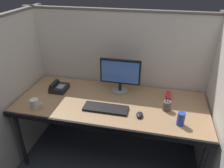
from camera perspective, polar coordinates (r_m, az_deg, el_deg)
cubicle_partition_rear at (r=2.52m, az=1.98°, el=1.58°), size 2.21×0.06×1.57m
cubicle_partition_left at (r=2.46m, az=-24.06°, el=-1.85°), size 0.06×1.41×1.57m
cubicle_partition_right at (r=2.10m, az=26.73°, el=-7.91°), size 0.06×1.41×1.57m
desk at (r=2.19m, az=-0.36°, el=-6.05°), size 1.90×0.80×0.74m
monitor_center at (r=2.25m, az=2.20°, el=2.78°), size 0.43×0.17×0.37m
keyboard_main at (r=2.06m, az=-1.71°, el=-6.51°), size 0.43×0.15×0.02m
computer_mouse at (r=1.98m, az=7.38°, el=-8.16°), size 0.06×0.10×0.04m
pen_cup at (r=2.09m, az=14.42°, el=-5.64°), size 0.08×0.08×0.16m
red_stapler at (r=2.28m, az=14.79°, el=-3.27°), size 0.04×0.15×0.06m
desk_phone at (r=2.43m, az=-14.03°, el=-0.92°), size 0.17×0.19×0.09m
soda_can at (r=1.94m, az=17.92°, el=-8.86°), size 0.07×0.07×0.12m
coffee_mug at (r=2.19m, az=-19.90°, el=-4.98°), size 0.13×0.08×0.09m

